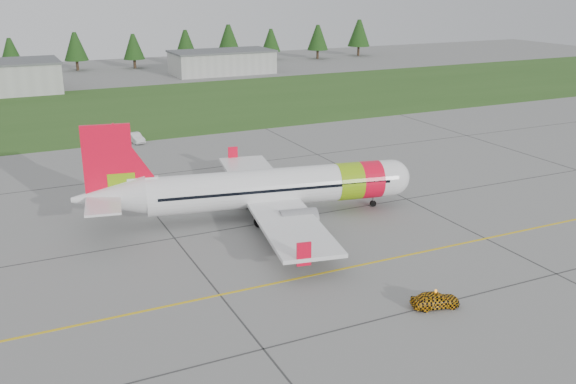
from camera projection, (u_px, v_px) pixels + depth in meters
ground at (455, 300)px, 46.08m from camera, size 320.00×320.00×0.00m
aircraft at (267, 188)px, 61.56m from camera, size 32.48×30.34×9.91m
follow_me_car at (436, 285)px, 44.55m from camera, size 1.46×1.61×3.41m
service_van at (135, 128)px, 90.11m from camera, size 1.62×1.56×4.11m
grass_strip at (160, 106)px, 116.34m from camera, size 320.00×50.00×0.03m
taxi_guideline at (392, 258)px, 52.93m from camera, size 120.00×0.25×0.02m
hangar_east at (222, 63)px, 156.58m from camera, size 24.00×12.00×5.20m
treeline at (102, 50)px, 162.77m from camera, size 160.00×8.00×10.00m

